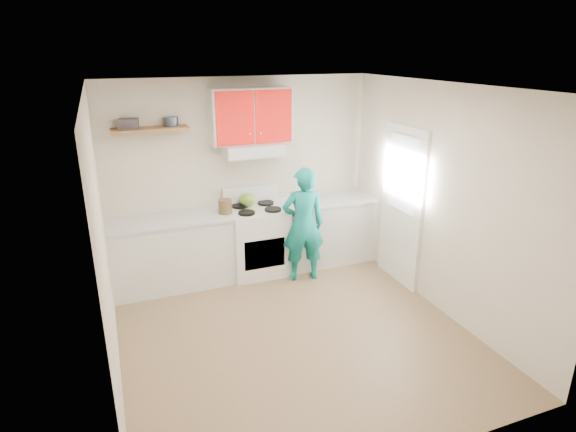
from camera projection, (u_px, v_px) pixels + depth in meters
name	position (u px, v px, depth m)	size (l,w,h in m)	color
floor	(293.00, 332.00, 5.22)	(3.80, 3.80, 0.00)	brown
ceiling	(295.00, 87.00, 4.35)	(3.60, 3.80, 0.04)	white
back_wall	(241.00, 176.00, 6.45)	(3.60, 0.04, 2.60)	beige
front_wall	(403.00, 314.00, 3.12)	(3.60, 0.04, 2.60)	beige
left_wall	(103.00, 246.00, 4.17)	(0.04, 3.80, 2.60)	beige
right_wall	(441.00, 201.00, 5.40)	(0.04, 3.80, 2.60)	beige
door	(402.00, 206.00, 6.10)	(0.05, 0.85, 2.05)	white
door_glass	(403.00, 174.00, 5.95)	(0.01, 0.55, 0.95)	white
counter_left	(172.00, 253.00, 6.12)	(1.52, 0.60, 0.90)	silver
counter_right	(326.00, 231.00, 6.87)	(1.32, 0.60, 0.90)	silver
stove	(257.00, 241.00, 6.48)	(0.76, 0.65, 0.92)	white
range_hood	(253.00, 150.00, 6.16)	(0.76, 0.44, 0.15)	silver
upper_cabinets	(251.00, 116.00, 6.07)	(1.02, 0.33, 0.70)	red
shelf	(150.00, 129.00, 5.69)	(0.90, 0.30, 0.04)	brown
books	(128.00, 124.00, 5.60)	(0.23, 0.16, 0.12)	#433B41
tin	(171.00, 122.00, 5.78)	(0.18, 0.18, 0.11)	#333D4C
kettle	(247.00, 200.00, 6.40)	(0.22, 0.22, 0.18)	olive
crock	(225.00, 207.00, 6.13)	(0.17, 0.17, 0.21)	#48361F
cutting_board	(316.00, 202.00, 6.63)	(0.28, 0.21, 0.02)	olive
silicone_mat	(352.00, 196.00, 6.92)	(0.28, 0.24, 0.01)	red
person	(303.00, 225.00, 6.20)	(0.56, 0.37, 1.53)	#0D7972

